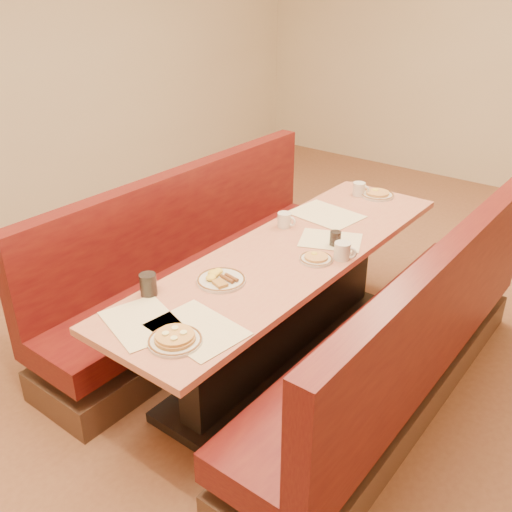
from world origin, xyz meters
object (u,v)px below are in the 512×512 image
Objects in this scene: coffee_mug_c at (343,250)px; pancake_plate at (175,339)px; coffee_mug_d at (359,189)px; eggs_plate at (220,279)px; booth_right at (401,354)px; soda_tumbler_mid at (335,239)px; booth_left at (199,273)px; coffee_mug_b at (285,220)px; diner_table at (288,307)px; coffee_mug_a at (343,251)px; soda_tumbler_near at (148,285)px.

pancake_plate is at bearing -114.18° from coffee_mug_c.
eggs_plate is at bearing -97.34° from coffee_mug_d.
booth_right is 20.23× the size of coffee_mug_d.
coffee_mug_d is 0.86m from soda_tumbler_mid.
pancake_plate is at bearing -92.37° from soda_tumbler_mid.
booth_left is 22.70× the size of coffee_mug_c.
coffee_mug_b is 0.78m from coffee_mug_d.
diner_table is 0.52m from coffee_mug_a.
soda_tumbler_mid is (0.39, -0.04, -0.00)m from coffee_mug_b.
booth_left reaches higher than pancake_plate.
coffee_mug_c is at bearing 165.05° from booth_right.
booth_left reaches higher than coffee_mug_c.
eggs_plate is at bearing -135.68° from coffee_mug_c.
soda_tumbler_near reaches higher than coffee_mug_b.
coffee_mug_c is (-0.01, 0.02, -0.01)m from coffee_mug_a.
coffee_mug_b is (-0.96, 0.26, 0.44)m from booth_right.
coffee_mug_a reaches higher than diner_table.
diner_table is 0.73m from booth_left.
diner_table is 0.98m from soda_tumbler_near.
coffee_mug_c is (0.36, 0.63, 0.03)m from eggs_plate.
diner_table is 1.11m from pancake_plate.
coffee_mug_a is at bearing -24.70° from coffee_mug_b.
booth_right reaches higher than coffee_mug_b.
booth_left is 20.23× the size of coffee_mug_d.
eggs_plate is at bearing 110.46° from pancake_plate.
soda_tumbler_near reaches higher than eggs_plate.
coffee_mug_b is 1.09m from soda_tumbler_near.
booth_left is 1.40m from pancake_plate.
coffee_mug_d is (-0.86, 1.04, 0.44)m from booth_right.
coffee_mug_d is (0.61, 1.04, 0.44)m from booth_left.
pancake_plate is 1.84× the size of coffee_mug_a.
coffee_mug_c is at bearing 113.68° from coffee_mug_a.
coffee_mug_a is 1.06× the size of coffee_mug_d.
booth_right reaches higher than coffee_mug_d.
coffee_mug_d is (-0.40, 0.92, 0.00)m from coffee_mug_c.
pancake_plate is 1.15m from coffee_mug_a.
coffee_mug_b is at bearing 147.76° from coffee_mug_c.
soda_tumbler_mid reaches higher than pancake_plate.
coffee_mug_d is 1.88m from soda_tumbler_near.
soda_tumbler_near reaches higher than soda_tumbler_mid.
soda_tumbler_mid is (0.16, 0.23, 0.42)m from diner_table.
booth_right is at bearing -23.03° from coffee_mug_a.
booth_left is 9.78× the size of eggs_plate.
booth_left is at bearing -165.86° from soda_tumbler_mid.
eggs_plate reaches higher than diner_table.
booth_right is at bearing 0.00° from diner_table.
diner_table is 0.65m from eggs_plate.
booth_left is (-0.73, 0.00, -0.01)m from diner_table.
eggs_plate is at bearing -108.65° from soda_tumbler_mid.
diner_table is at bearing -171.80° from coffee_mug_c.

